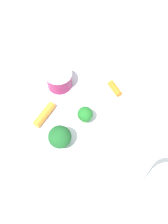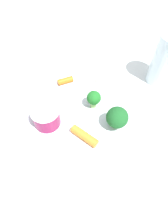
{
  "view_description": "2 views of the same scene",
  "coord_description": "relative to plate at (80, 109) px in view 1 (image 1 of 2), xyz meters",
  "views": [
    {
      "loc": [
        -0.25,
        -0.12,
        0.48
      ],
      "look_at": [
        -0.01,
        -0.01,
        0.02
      ],
      "focal_mm": 40.93,
      "sensor_mm": 36.0,
      "label": 1
    },
    {
      "loc": [
        -0.15,
        0.22,
        0.34
      ],
      "look_at": [
        -0.02,
        0.01,
        0.02
      ],
      "focal_mm": 30.12,
      "sensor_mm": 36.0,
      "label": 2
    }
  ],
  "objects": [
    {
      "name": "broccoli_floret_1",
      "position": [
        -0.09,
        0.0,
        0.04
      ],
      "size": [
        0.04,
        0.04,
        0.05
      ],
      "color": "#99BB65",
      "rests_on": "plate"
    },
    {
      "name": "drinking_glass",
      "position": [
        -0.12,
        -0.2,
        0.06
      ],
      "size": [
        0.07,
        0.07,
        0.12
      ],
      "primitive_type": "cylinder",
      "color": "silver",
      "rests_on": "ground_plane"
    },
    {
      "name": "sauce_cup",
      "position": [
        0.03,
        0.07,
        0.03
      ],
      "size": [
        0.06,
        0.06,
        0.04
      ],
      "color": "maroon",
      "rests_on": "plate"
    },
    {
      "name": "ground_plane",
      "position": [
        0.0,
        0.0,
        -0.01
      ],
      "size": [
        2.4,
        2.4,
        0.0
      ],
      "primitive_type": "plane",
      "color": "white"
    },
    {
      "name": "broccoli_floret_0",
      "position": [
        -0.03,
        -0.02,
        0.03
      ],
      "size": [
        0.03,
        0.03,
        0.04
      ],
      "color": "#88C668",
      "rests_on": "plate"
    },
    {
      "name": "carrot_stick_0",
      "position": [
        -0.05,
        0.06,
        0.01
      ],
      "size": [
        0.06,
        0.02,
        0.02
      ],
      "primitive_type": "cylinder",
      "rotation": [
        1.57,
        0.0,
        4.59
      ],
      "color": "orange",
      "rests_on": "plate"
    },
    {
      "name": "plate",
      "position": [
        0.0,
        0.0,
        0.0
      ],
      "size": [
        0.31,
        0.31,
        0.01
      ],
      "primitive_type": "cylinder",
      "color": "silver",
      "rests_on": "ground_plane"
    },
    {
      "name": "fork",
      "position": [
        0.02,
        -0.18,
        0.01
      ],
      "size": [
        0.03,
        0.19,
        0.0
      ],
      "color": "#B6C1B0",
      "rests_on": "plate"
    },
    {
      "name": "carrot_stick_1",
      "position": [
        0.07,
        -0.05,
        0.01
      ],
      "size": [
        0.03,
        0.04,
        0.01
      ],
      "primitive_type": "cylinder",
      "rotation": [
        1.57,
        0.0,
        5.65
      ],
      "color": "orange",
      "rests_on": "plate"
    }
  ]
}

